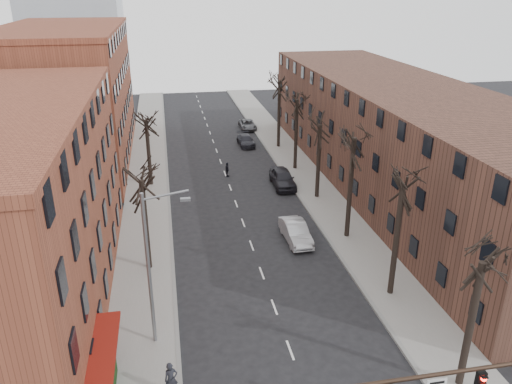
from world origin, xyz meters
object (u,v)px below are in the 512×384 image
silver_sedan (296,232)px  pedestrian_a (171,379)px  parked_car_near (283,178)px  parked_car_mid (246,140)px

silver_sedan → pedestrian_a: size_ratio=2.61×
parked_car_near → parked_car_mid: bearing=96.0°
silver_sedan → parked_car_mid: size_ratio=1.05×
parked_car_mid → parked_car_near: bearing=-86.4°
pedestrian_a → parked_car_near: bearing=54.0°
silver_sedan → parked_car_mid: bearing=87.3°
silver_sedan → parked_car_near: (1.64, 11.24, 0.10)m
pedestrian_a → parked_car_mid: bearing=63.9°
silver_sedan → parked_car_near: bearing=79.7°
silver_sedan → pedestrian_a: pedestrian_a is taller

